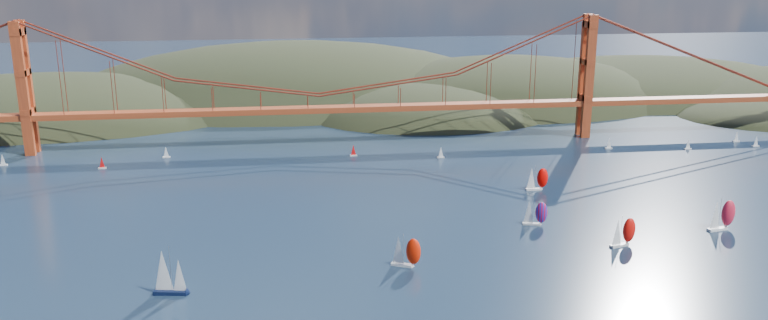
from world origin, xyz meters
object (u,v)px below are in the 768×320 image
Objects in this scene: sloop_navy at (168,273)px; racer_rwb at (535,213)px; racer_2 at (722,215)px; racer_3 at (537,178)px; racer_0 at (406,251)px; racer_1 at (623,232)px.

sloop_navy reaches higher than racer_rwb.
racer_3 is (-42.52, 45.44, -0.67)m from racer_2.
racer_0 is 82.41m from racer_3.
racer_3 is at bearing 39.65° from sloop_navy.
racer_3 is at bearing 121.40° from racer_2.
racer_0 is 64.13m from racer_1.
racer_1 is 27.76m from racer_rwb.
racer_0 reaches higher than racer_rwb.
racer_1 is 54.34m from racer_3.
racer_0 is at bearing -132.91° from racer_rwb.
sloop_navy reaches higher than racer_1.
racer_1 is at bearing -29.00° from racer_rwb.
racer_rwb is (44.45, 26.05, -0.38)m from racer_0.
racer_2 reaches higher than racer_1.
racer_2 reaches higher than racer_rwb.
racer_2 is at bearing -2.30° from racer_1.
racer_0 is at bearing 176.67° from racer_2.
sloop_navy is 1.50× the size of racer_rwb.
sloop_navy is 135.71m from racer_3.
sloop_navy reaches higher than racer_3.
racer_2 is at bearing -46.42° from racer_3.
racer_1 is 1.03× the size of racer_3.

